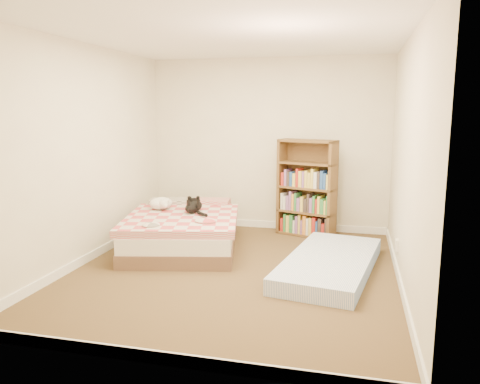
% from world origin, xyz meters
% --- Properties ---
extents(room, '(3.51, 4.01, 2.51)m').
position_xyz_m(room, '(0.00, 0.00, 1.20)').
color(room, '#4C3820').
rests_on(room, ground).
extents(bed, '(1.69, 2.11, 0.50)m').
position_xyz_m(bed, '(-0.86, 0.76, 0.23)').
color(bed, brown).
rests_on(bed, room).
extents(bookshelf, '(0.90, 0.53, 1.36)m').
position_xyz_m(bookshelf, '(0.61, 1.71, 0.51)').
color(bookshelf, '#543C1C').
rests_on(bookshelf, room).
extents(floor_mattress, '(1.16, 2.02, 0.17)m').
position_xyz_m(floor_mattress, '(1.03, 0.24, 0.09)').
color(floor_mattress, '#7F9CD5').
rests_on(floor_mattress, room).
extents(black_cat, '(0.32, 0.71, 0.16)m').
position_xyz_m(black_cat, '(-0.75, 0.88, 0.52)').
color(black_cat, black).
rests_on(black_cat, bed).
extents(white_dog, '(0.34, 0.35, 0.16)m').
position_xyz_m(white_dog, '(-1.23, 0.90, 0.53)').
color(white_dog, white).
rests_on(white_dog, bed).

